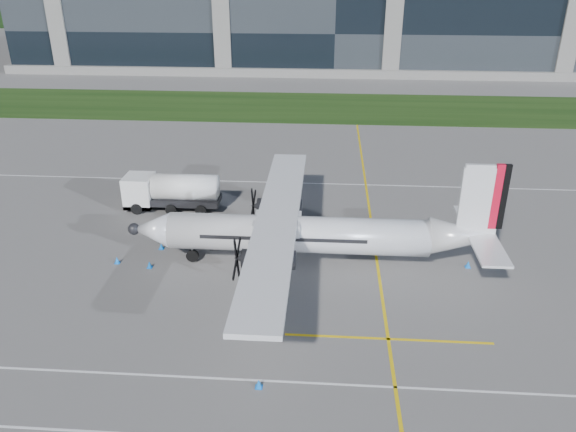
{
  "coord_description": "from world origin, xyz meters",
  "views": [
    {
      "loc": [
        -0.9,
        -32.7,
        20.18
      ],
      "look_at": [
        -3.5,
        3.57,
        3.18
      ],
      "focal_mm": 35.0,
      "sensor_mm": 36.0,
      "label": 1
    }
  ],
  "objects_px": {
    "baggage_tug": "(226,233)",
    "safety_cone_portwing": "(259,384)",
    "safety_cone_nose_port": "(149,264)",
    "fuel_tanker_truck": "(165,192)",
    "safety_cone_tail": "(468,264)",
    "ground_crew_person": "(185,228)",
    "turboprop_aircraft": "(312,215)",
    "safety_cone_nose_stbd": "(161,246)",
    "safety_cone_stbdwing": "(289,192)",
    "safety_cone_fwd": "(117,260)"
  },
  "relations": [
    {
      "from": "turboprop_aircraft",
      "to": "fuel_tanker_truck",
      "type": "bearing_deg",
      "value": 145.25
    },
    {
      "from": "ground_crew_person",
      "to": "safety_cone_nose_port",
      "type": "relative_size",
      "value": 3.89
    },
    {
      "from": "turboprop_aircraft",
      "to": "safety_cone_tail",
      "type": "relative_size",
      "value": 53.17
    },
    {
      "from": "safety_cone_nose_port",
      "to": "baggage_tug",
      "type": "bearing_deg",
      "value": 38.49
    },
    {
      "from": "baggage_tug",
      "to": "safety_cone_portwing",
      "type": "distance_m",
      "value": 16.0
    },
    {
      "from": "safety_cone_tail",
      "to": "baggage_tug",
      "type": "bearing_deg",
      "value": 172.93
    },
    {
      "from": "turboprop_aircraft",
      "to": "fuel_tanker_truck",
      "type": "distance_m",
      "value": 15.88
    },
    {
      "from": "safety_cone_tail",
      "to": "fuel_tanker_truck",
      "type": "bearing_deg",
      "value": 160.73
    },
    {
      "from": "turboprop_aircraft",
      "to": "safety_cone_fwd",
      "type": "relative_size",
      "value": 53.17
    },
    {
      "from": "safety_cone_stbdwing",
      "to": "safety_cone_nose_port",
      "type": "relative_size",
      "value": 1.0
    },
    {
      "from": "safety_cone_portwing",
      "to": "safety_cone_nose_stbd",
      "type": "height_order",
      "value": "same"
    },
    {
      "from": "baggage_tug",
      "to": "safety_cone_tail",
      "type": "relative_size",
      "value": 6.57
    },
    {
      "from": "safety_cone_fwd",
      "to": "safety_cone_tail",
      "type": "bearing_deg",
      "value": 2.75
    },
    {
      "from": "ground_crew_person",
      "to": "safety_cone_portwing",
      "type": "xyz_separation_m",
      "value": [
        7.66,
        -16.01,
        -0.72
      ]
    },
    {
      "from": "ground_crew_person",
      "to": "safety_cone_portwing",
      "type": "distance_m",
      "value": 17.76
    },
    {
      "from": "safety_cone_nose_port",
      "to": "safety_cone_portwing",
      "type": "bearing_deg",
      "value": -51.5
    },
    {
      "from": "safety_cone_nose_stbd",
      "to": "safety_cone_portwing",
      "type": "bearing_deg",
      "value": -57.59
    },
    {
      "from": "fuel_tanker_truck",
      "to": "safety_cone_tail",
      "type": "bearing_deg",
      "value": -19.27
    },
    {
      "from": "safety_cone_nose_port",
      "to": "safety_cone_portwing",
      "type": "relative_size",
      "value": 1.0
    },
    {
      "from": "safety_cone_portwing",
      "to": "ground_crew_person",
      "type": "bearing_deg",
      "value": 115.57
    },
    {
      "from": "safety_cone_stbdwing",
      "to": "safety_cone_tail",
      "type": "xyz_separation_m",
      "value": [
        13.58,
        -12.47,
        0.0
      ]
    },
    {
      "from": "baggage_tug",
      "to": "safety_cone_nose_stbd",
      "type": "relative_size",
      "value": 6.57
    },
    {
      "from": "baggage_tug",
      "to": "safety_cone_nose_port",
      "type": "bearing_deg",
      "value": -141.51
    },
    {
      "from": "safety_cone_nose_port",
      "to": "safety_cone_tail",
      "type": "distance_m",
      "value": 22.61
    },
    {
      "from": "ground_crew_person",
      "to": "baggage_tug",
      "type": "bearing_deg",
      "value": -85.25
    },
    {
      "from": "fuel_tanker_truck",
      "to": "safety_cone_nose_stbd",
      "type": "bearing_deg",
      "value": -77.85
    },
    {
      "from": "safety_cone_nose_stbd",
      "to": "safety_cone_fwd",
      "type": "bearing_deg",
      "value": -137.76
    },
    {
      "from": "ground_crew_person",
      "to": "turboprop_aircraft",
      "type": "bearing_deg",
      "value": -93.43
    },
    {
      "from": "fuel_tanker_truck",
      "to": "safety_cone_fwd",
      "type": "xyz_separation_m",
      "value": [
        -1.02,
        -9.61,
        -1.36
      ]
    },
    {
      "from": "safety_cone_nose_port",
      "to": "fuel_tanker_truck",
      "type": "bearing_deg",
      "value": 98.44
    },
    {
      "from": "safety_cone_portwing",
      "to": "safety_cone_tail",
      "type": "bearing_deg",
      "value": 44.6
    },
    {
      "from": "safety_cone_nose_port",
      "to": "safety_cone_stbdwing",
      "type": "bearing_deg",
      "value": 57.61
    },
    {
      "from": "turboprop_aircraft",
      "to": "safety_cone_stbdwing",
      "type": "xyz_separation_m",
      "value": [
        -2.43,
        13.02,
        -3.74
      ]
    },
    {
      "from": "turboprop_aircraft",
      "to": "safety_cone_tail",
      "type": "distance_m",
      "value": 11.77
    },
    {
      "from": "safety_cone_stbdwing",
      "to": "safety_cone_fwd",
      "type": "bearing_deg",
      "value": -130.02
    },
    {
      "from": "turboprop_aircraft",
      "to": "safety_cone_nose_port",
      "type": "relative_size",
      "value": 53.17
    },
    {
      "from": "ground_crew_person",
      "to": "safety_cone_nose_port",
      "type": "height_order",
      "value": "ground_crew_person"
    },
    {
      "from": "safety_cone_nose_stbd",
      "to": "ground_crew_person",
      "type": "bearing_deg",
      "value": 49.24
    },
    {
      "from": "baggage_tug",
      "to": "safety_cone_nose_port",
      "type": "height_order",
      "value": "baggage_tug"
    },
    {
      "from": "fuel_tanker_truck",
      "to": "safety_cone_fwd",
      "type": "bearing_deg",
      "value": -96.09
    },
    {
      "from": "ground_crew_person",
      "to": "safety_cone_nose_port",
      "type": "distance_m",
      "value": 4.78
    },
    {
      "from": "ground_crew_person",
      "to": "safety_cone_tail",
      "type": "height_order",
      "value": "ground_crew_person"
    },
    {
      "from": "fuel_tanker_truck",
      "to": "safety_cone_nose_stbd",
      "type": "relative_size",
      "value": 17.14
    },
    {
      "from": "turboprop_aircraft",
      "to": "ground_crew_person",
      "type": "relative_size",
      "value": 13.66
    },
    {
      "from": "fuel_tanker_truck",
      "to": "safety_cone_stbdwing",
      "type": "height_order",
      "value": "fuel_tanker_truck"
    },
    {
      "from": "ground_crew_person",
      "to": "safety_cone_nose_stbd",
      "type": "distance_m",
      "value": 2.32
    },
    {
      "from": "fuel_tanker_truck",
      "to": "baggage_tug",
      "type": "relative_size",
      "value": 2.61
    },
    {
      "from": "baggage_tug",
      "to": "ground_crew_person",
      "type": "xyz_separation_m",
      "value": [
        -3.34,
        0.62,
        -0.01
      ]
    },
    {
      "from": "safety_cone_stbdwing",
      "to": "safety_cone_fwd",
      "type": "relative_size",
      "value": 1.0
    },
    {
      "from": "fuel_tanker_truck",
      "to": "safety_cone_tail",
      "type": "relative_size",
      "value": 17.14
    }
  ]
}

